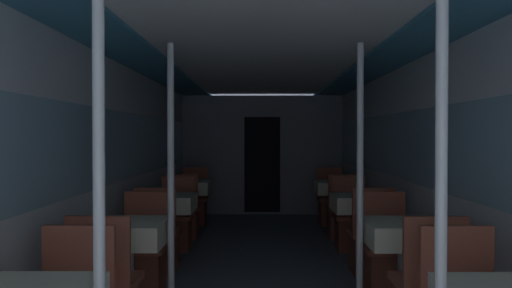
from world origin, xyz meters
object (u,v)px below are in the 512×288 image
at_px(chair_left_near_3, 184,218).
at_px(dining_table_right_1, 404,238).
at_px(chair_right_far_2, 351,227).
at_px(chair_left_far_3, 194,207).
at_px(dining_table_left_1, 127,238).
at_px(chair_right_far_3, 331,207).
at_px(support_pole_right_1, 360,180).
at_px(chair_right_far_1, 386,263).
at_px(dining_table_right_3, 336,190).
at_px(chair_right_near_2, 370,247).
at_px(dining_table_right_2, 360,207).
at_px(chair_left_near_2, 158,246).
at_px(dining_table_left_2, 168,206).
at_px(dining_table_left_3, 190,190).
at_px(chair_left_far_2, 176,227).
at_px(support_pole_left_1, 171,180).
at_px(support_pole_left_0, 99,216).
at_px(chair_left_far_1, 143,263).
at_px(chair_right_near_3, 342,218).
at_px(support_pole_right_0, 441,216).

distance_m(chair_left_near_3, dining_table_right_1, 3.64).
bearing_deg(chair_right_far_2, dining_table_right_1, 90.00).
bearing_deg(chair_left_far_3, dining_table_left_1, 90.00).
height_order(chair_left_near_3, chair_right_far_3, same).
height_order(support_pole_right_1, chair_right_far_3, support_pole_right_1).
height_order(chair_right_far_1, dining_table_right_3, chair_right_far_1).
bearing_deg(chair_right_far_1, chair_right_near_2, -90.00).
bearing_deg(chair_left_near_3, dining_table_right_2, -28.95).
xyz_separation_m(chair_left_near_2, chair_right_far_2, (2.16, 1.07, 0.00)).
bearing_deg(dining_table_right_3, chair_right_far_3, 90.00).
distance_m(dining_table_left_1, chair_left_near_3, 2.94).
height_order(chair_right_near_2, dining_table_right_3, chair_right_near_2).
xyz_separation_m(support_pole_right_1, chair_right_far_2, (0.34, 2.26, -0.78)).
bearing_deg(dining_table_left_2, chair_right_far_1, -28.95).
bearing_deg(dining_table_left_3, chair_left_near_3, -90.00).
distance_m(chair_left_near_3, chair_right_far_1, 3.21).
xyz_separation_m(chair_left_far_2, chair_right_far_1, (2.16, -1.73, 0.00)).
xyz_separation_m(dining_table_left_2, chair_left_near_2, (0.00, -0.53, -0.33)).
relative_size(chair_left_far_3, dining_table_right_2, 1.21).
bearing_deg(dining_table_left_1, dining_table_right_3, 58.03).
distance_m(support_pole_left_1, chair_left_far_3, 4.08).
height_order(chair_right_far_1, support_pole_right_1, support_pole_right_1).
bearing_deg(chair_right_near_2, support_pole_left_0, -121.83).
bearing_deg(chair_right_far_2, chair_left_far_1, 38.70).
height_order(dining_table_right_3, chair_right_near_3, chair_right_near_3).
bearing_deg(support_pole_left_0, chair_left_near_2, 96.71).
height_order(dining_table_left_2, dining_table_left_3, same).
relative_size(support_pole_left_0, chair_left_far_3, 2.37).
relative_size(chair_left_near_3, chair_right_far_2, 1.00).
bearing_deg(chair_right_far_3, support_pole_right_0, 86.56).
xyz_separation_m(dining_table_right_2, chair_right_far_3, (0.00, 2.26, -0.33)).
bearing_deg(chair_right_far_1, chair_left_near_2, -16.98).
height_order(chair_left_near_3, support_pole_right_1, support_pole_right_1).
distance_m(dining_table_left_1, chair_left_near_2, 1.24).
relative_size(dining_table_right_1, chair_right_far_1, 0.83).
distance_m(dining_table_left_2, support_pole_right_0, 3.93).
distance_m(dining_table_left_2, dining_table_right_1, 2.76).
xyz_separation_m(dining_table_right_1, chair_right_near_3, (0.00, 2.92, -0.33)).
bearing_deg(chair_right_far_1, chair_left_far_3, -58.03).
bearing_deg(support_pole_right_0, chair_right_near_2, 83.29).
xyz_separation_m(chair_left_far_2, chair_right_far_3, (2.16, 1.73, 0.00)).
distance_m(support_pole_left_0, dining_table_right_3, 5.51).
distance_m(dining_table_left_1, chair_right_near_3, 3.64).
bearing_deg(support_pole_right_1, chair_left_near_2, 146.65).
height_order(chair_left_far_3, chair_right_far_2, same).
height_order(support_pole_left_1, dining_table_right_1, support_pole_left_1).
relative_size(chair_left_far_1, chair_left_near_3, 1.00).
bearing_deg(support_pole_right_1, chair_right_near_2, 73.93).
relative_size(dining_table_left_2, chair_left_far_3, 0.83).
distance_m(chair_left_far_2, chair_right_near_2, 2.41).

